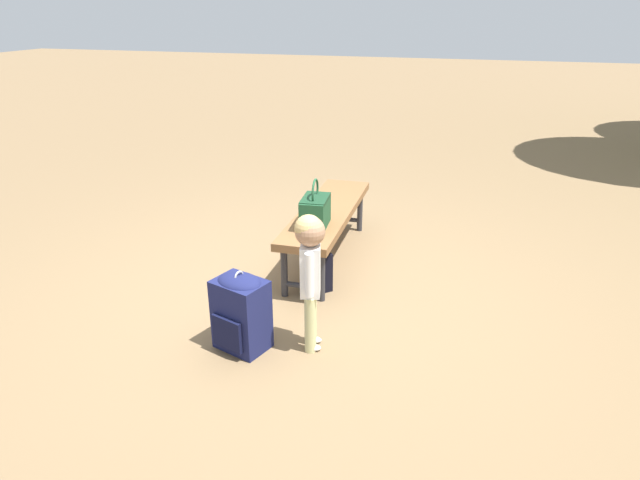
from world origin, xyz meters
TOP-DOWN VIEW (x-y plane):
  - ground_plane at (0.00, 0.00)m, footprint 40.00×40.00m
  - park_bench at (-0.69, -0.00)m, footprint 1.61×0.45m
  - handbag at (-0.30, 0.02)m, footprint 0.34×0.21m
  - child_standing at (0.59, 0.26)m, footprint 0.23×0.18m
  - backpack_large at (0.71, -0.15)m, footprint 0.33×0.37m
  - backpack_small at (-0.17, 0.07)m, footprint 0.25×0.25m

SIDE VIEW (x-z plane):
  - ground_plane at x=0.00m, z-range 0.00..0.00m
  - backpack_small at x=-0.17m, z-range 0.00..0.35m
  - backpack_large at x=0.71m, z-range 0.00..0.52m
  - park_bench at x=-0.69m, z-range 0.17..0.62m
  - handbag at x=-0.30m, z-range 0.39..0.76m
  - child_standing at x=0.59m, z-range 0.15..1.03m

